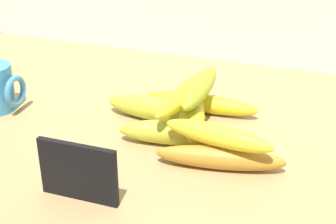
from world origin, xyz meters
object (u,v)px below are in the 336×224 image
Objects in this scene: banana_0 at (201,103)px; banana_7 at (218,135)px; banana_3 at (192,111)px; banana_2 at (179,133)px; banana_6 at (188,92)px; chalkboard_sign at (79,174)px; banana_4 at (220,158)px; banana_1 at (156,109)px; banana_5 at (200,88)px.

banana_7 is (6.96, -15.89, 3.37)cm from banana_0.
banana_0 is 1.01× the size of banana_3.
banana_2 is at bearing 150.92° from banana_7.
banana_2 reaches higher than banana_0.
chalkboard_sign is at bearing -106.95° from banana_6.
banana_6 reaches higher than banana_2.
banana_7 is (-0.62, 0.57, 3.33)cm from banana_4.
chalkboard_sign is 0.52× the size of banana_6.
banana_3 is 1.23× the size of banana_7.
banana_7 reaches higher than banana_1.
chalkboard_sign reaches higher than banana_2.
banana_5 is at bearing 117.00° from banana_7.
chalkboard_sign reaches higher than banana_5.
banana_3 reaches higher than banana_2.
banana_5 is at bearing 52.36° from banana_6.
banana_1 is 6.19cm from banana_3.
banana_2 is at bearing -84.61° from banana_6.
banana_4 is (7.58, -16.46, 0.05)cm from banana_0.
banana_3 is at bearing 72.60° from chalkboard_sign.
banana_0 is 8.49cm from banana_1.
banana_1 is (1.73, 24.18, -1.76)cm from chalkboard_sign.
banana_1 is at bearing 142.21° from banana_7.
banana_1 reaches higher than banana_2.
banana_6 is at bearing 73.05° from chalkboard_sign.
banana_6 is 13.22cm from banana_7.
banana_7 is (13.46, -10.44, 2.95)cm from banana_1.
banana_1 is 0.93× the size of banana_2.
banana_5 is at bearing 118.14° from banana_4.
chalkboard_sign is 19.54cm from banana_2.
banana_6 is at bearing 2.08° from banana_1.
chalkboard_sign is at bearing -140.22° from banana_4.
chalkboard_sign is 0.58× the size of banana_4.
chalkboard_sign is 0.54× the size of banana_0.
banana_7 reaches higher than banana_0.
banana_0 is 1.07× the size of banana_2.
banana_2 is (-0.17, -11.92, 0.34)cm from banana_0.
banana_5 is at bearing 71.37° from chalkboard_sign.
chalkboard_sign is 27.76cm from banana_5.
chalkboard_sign is 20.52cm from banana_7.
banana_0 and banana_4 have the same top height.
banana_3 is at bearing 58.02° from banana_6.
banana_7 is at bearing -66.34° from banana_0.
banana_3 is 13.79cm from banana_7.
chalkboard_sign reaches higher than banana_0.
banana_1 is at bearing -171.73° from banana_3.
banana_1 is (-6.50, -5.45, 0.42)cm from banana_0.
banana_5 is (0.61, -3.42, 4.53)cm from banana_0.
banana_0 is 18.13cm from banana_4.
banana_4 is 1.15× the size of banana_5.
banana_7 is (7.13, -3.97, 3.03)cm from banana_2.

